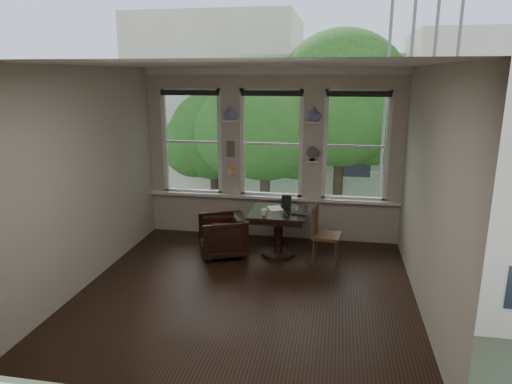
% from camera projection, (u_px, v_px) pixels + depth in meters
% --- Properties ---
extents(ground, '(4.50, 4.50, 0.00)m').
position_uv_depth(ground, '(247.00, 290.00, 6.29)').
color(ground, black).
rests_on(ground, ground).
extents(ceiling, '(4.50, 4.50, 0.00)m').
position_uv_depth(ceiling, '(246.00, 64.00, 5.54)').
color(ceiling, silver).
rests_on(ceiling, ground).
extents(wall_back, '(4.50, 0.00, 4.50)m').
position_uv_depth(wall_back, '(272.00, 155.00, 8.06)').
color(wall_back, '#BBB0A0').
rests_on(wall_back, ground).
extents(wall_front, '(4.50, 0.00, 4.50)m').
position_uv_depth(wall_front, '(193.00, 247.00, 3.77)').
color(wall_front, '#BBB0A0').
rests_on(wall_front, ground).
extents(wall_left, '(0.00, 4.50, 4.50)m').
position_uv_depth(wall_left, '(87.00, 177.00, 6.30)').
color(wall_left, '#BBB0A0').
rests_on(wall_left, ground).
extents(wall_right, '(0.00, 4.50, 4.50)m').
position_uv_depth(wall_right, '(428.00, 192.00, 5.53)').
color(wall_right, '#BBB0A0').
rests_on(wall_right, ground).
extents(window_left, '(1.10, 0.12, 1.90)m').
position_uv_depth(window_left, '(193.00, 142.00, 8.26)').
color(window_left, white).
rests_on(window_left, ground).
extents(window_center, '(1.10, 0.12, 1.90)m').
position_uv_depth(window_center, '(272.00, 144.00, 8.01)').
color(window_center, white).
rests_on(window_center, ground).
extents(window_right, '(1.10, 0.12, 1.90)m').
position_uv_depth(window_right, '(356.00, 146.00, 7.76)').
color(window_right, white).
rests_on(window_right, ground).
extents(shelf_left, '(0.26, 0.16, 0.03)m').
position_uv_depth(shelf_left, '(230.00, 121.00, 7.94)').
color(shelf_left, white).
rests_on(shelf_left, ground).
extents(shelf_right, '(0.26, 0.16, 0.03)m').
position_uv_depth(shelf_right, '(314.00, 122.00, 7.69)').
color(shelf_right, white).
rests_on(shelf_right, ground).
extents(intercom, '(0.14, 0.06, 0.28)m').
position_uv_depth(intercom, '(231.00, 149.00, 8.09)').
color(intercom, '#59544F').
rests_on(intercom, ground).
extents(sticky_notes, '(0.16, 0.01, 0.24)m').
position_uv_depth(sticky_notes, '(231.00, 168.00, 8.18)').
color(sticky_notes, pink).
rests_on(sticky_notes, ground).
extents(desk_fan, '(0.20, 0.20, 0.24)m').
position_uv_depth(desk_fan, '(312.00, 156.00, 7.81)').
color(desk_fan, '#59544F').
rests_on(desk_fan, ground).
extents(vase_left, '(0.24, 0.24, 0.25)m').
position_uv_depth(vase_left, '(230.00, 113.00, 7.90)').
color(vase_left, silver).
rests_on(vase_left, shelf_left).
extents(vase_right, '(0.24, 0.24, 0.25)m').
position_uv_depth(vase_right, '(314.00, 114.00, 7.65)').
color(vase_right, silver).
rests_on(vase_right, shelf_right).
extents(table, '(0.90, 0.90, 0.75)m').
position_uv_depth(table, '(278.00, 233.00, 7.42)').
color(table, black).
rests_on(table, ground).
extents(armchair_left, '(0.95, 0.94, 0.67)m').
position_uv_depth(armchair_left, '(222.00, 236.00, 7.42)').
color(armchair_left, black).
rests_on(armchair_left, ground).
extents(cushion_red, '(0.45, 0.45, 0.06)m').
position_uv_depth(cushion_red, '(222.00, 229.00, 7.39)').
color(cushion_red, maroon).
rests_on(cushion_red, armchair_left).
extents(side_chair_right, '(0.46, 0.46, 0.92)m').
position_uv_depth(side_chair_right, '(327.00, 235.00, 7.08)').
color(side_chair_right, '#452418').
rests_on(side_chair_right, ground).
extents(laptop, '(0.35, 0.27, 0.02)m').
position_uv_depth(laptop, '(300.00, 215.00, 7.10)').
color(laptop, black).
rests_on(laptop, table).
extents(mug, '(0.12, 0.12, 0.10)m').
position_uv_depth(mug, '(264.00, 212.00, 7.11)').
color(mug, white).
rests_on(mug, table).
extents(drinking_glass, '(0.13, 0.13, 0.09)m').
position_uv_depth(drinking_glass, '(286.00, 214.00, 7.04)').
color(drinking_glass, white).
rests_on(drinking_glass, table).
extents(tablet, '(0.16, 0.08, 0.22)m').
position_uv_depth(tablet, '(286.00, 202.00, 7.45)').
color(tablet, black).
rests_on(tablet, table).
extents(papers, '(0.31, 0.36, 0.00)m').
position_uv_depth(papers, '(276.00, 208.00, 7.48)').
color(papers, silver).
rests_on(papers, table).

